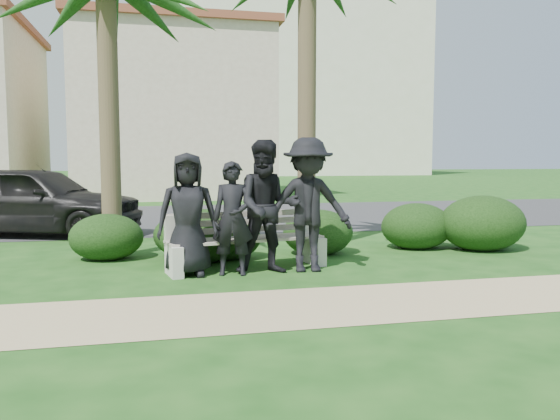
{
  "coord_description": "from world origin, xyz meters",
  "views": [
    {
      "loc": [
        -1.83,
        -7.43,
        1.59
      ],
      "look_at": [
        0.09,
        1.0,
        0.8
      ],
      "focal_mm": 35.0,
      "sensor_mm": 36.0,
      "label": 1
    }
  ],
  "objects_px": {
    "man_b": "(233,218)",
    "man_d": "(308,205)",
    "car_a": "(35,200)",
    "man_a": "(188,215)",
    "park_bench": "(247,244)",
    "man_c": "(268,207)"
  },
  "relations": [
    {
      "from": "park_bench",
      "to": "man_a",
      "type": "height_order",
      "value": "man_a"
    },
    {
      "from": "man_c",
      "to": "car_a",
      "type": "relative_size",
      "value": 0.43
    },
    {
      "from": "park_bench",
      "to": "man_a",
      "type": "relative_size",
      "value": 1.42
    },
    {
      "from": "park_bench",
      "to": "man_b",
      "type": "relative_size",
      "value": 1.53
    },
    {
      "from": "man_d",
      "to": "man_b",
      "type": "bearing_deg",
      "value": -173.07
    },
    {
      "from": "park_bench",
      "to": "man_c",
      "type": "distance_m",
      "value": 0.7
    },
    {
      "from": "man_c",
      "to": "man_d",
      "type": "xyz_separation_m",
      "value": [
        0.59,
        -0.0,
        0.02
      ]
    },
    {
      "from": "man_b",
      "to": "car_a",
      "type": "distance_m",
      "value": 6.06
    },
    {
      "from": "man_a",
      "to": "man_c",
      "type": "xyz_separation_m",
      "value": [
        1.11,
        -0.07,
        0.09
      ]
    },
    {
      "from": "park_bench",
      "to": "man_c",
      "type": "xyz_separation_m",
      "value": [
        0.24,
        -0.33,
        0.57
      ]
    },
    {
      "from": "man_b",
      "to": "park_bench",
      "type": "bearing_deg",
      "value": 64.03
    },
    {
      "from": "park_bench",
      "to": "man_b",
      "type": "bearing_deg",
      "value": -136.88
    },
    {
      "from": "man_b",
      "to": "man_d",
      "type": "distance_m",
      "value": 1.09
    },
    {
      "from": "park_bench",
      "to": "car_a",
      "type": "xyz_separation_m",
      "value": [
        -3.79,
        4.57,
        0.38
      ]
    },
    {
      "from": "man_b",
      "to": "man_d",
      "type": "xyz_separation_m",
      "value": [
        1.08,
        0.01,
        0.17
      ]
    },
    {
      "from": "man_b",
      "to": "man_d",
      "type": "relative_size",
      "value": 0.83
    },
    {
      "from": "man_a",
      "to": "man_b",
      "type": "xyz_separation_m",
      "value": [
        0.62,
        -0.09,
        -0.06
      ]
    },
    {
      "from": "man_a",
      "to": "car_a",
      "type": "distance_m",
      "value": 5.65
    },
    {
      "from": "park_bench",
      "to": "car_a",
      "type": "height_order",
      "value": "car_a"
    },
    {
      "from": "man_b",
      "to": "car_a",
      "type": "relative_size",
      "value": 0.36
    },
    {
      "from": "park_bench",
      "to": "car_a",
      "type": "bearing_deg",
      "value": 119.08
    },
    {
      "from": "man_b",
      "to": "man_d",
      "type": "bearing_deg",
      "value": 10.95
    }
  ]
}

